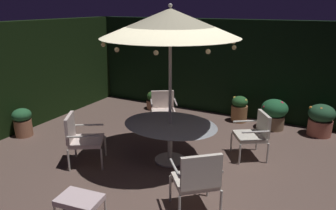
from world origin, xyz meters
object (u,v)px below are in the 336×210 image
at_px(ottoman_footrest, 80,201).
at_px(potted_plant_back_right, 154,100).
at_px(patio_dining_table, 170,130).
at_px(potted_plant_front_corner, 239,109).
at_px(potted_plant_back_left, 23,122).
at_px(patio_chair_southeast, 255,132).
at_px(patio_chair_northeast, 81,136).
at_px(patio_chair_east, 197,178).
at_px(potted_plant_back_center, 321,119).
at_px(potted_plant_right_far, 274,113).
at_px(patio_umbrella, 170,23).
at_px(patio_chair_north, 163,108).

relative_size(ottoman_footrest, potted_plant_back_right, 1.21).
distance_m(patio_dining_table, potted_plant_front_corner, 2.79).
height_order(potted_plant_back_left, potted_plant_front_corner, potted_plant_front_corner).
relative_size(patio_chair_southeast, potted_plant_back_left, 1.39).
bearing_deg(potted_plant_front_corner, patio_chair_northeast, -119.35).
bearing_deg(patio_chair_east, potted_plant_back_right, 126.87).
xyz_separation_m(potted_plant_back_right, potted_plant_front_corner, (2.42, 0.12, 0.08)).
height_order(patio_chair_east, potted_plant_back_center, patio_chair_east).
bearing_deg(potted_plant_right_far, patio_umbrella, -119.50).
relative_size(patio_umbrella, patio_chair_north, 3.20).
bearing_deg(patio_umbrella, patio_chair_east, -49.73).
distance_m(patio_chair_east, potted_plant_right_far, 3.87).
bearing_deg(potted_plant_back_left, patio_chair_north, 35.16).
height_order(patio_chair_southeast, potted_plant_front_corner, patio_chair_southeast).
xyz_separation_m(potted_plant_back_right, potted_plant_right_far, (3.29, 0.00, 0.14)).
height_order(patio_chair_east, potted_plant_back_left, patio_chair_east).
relative_size(ottoman_footrest, potted_plant_back_center, 0.87).
bearing_deg(potted_plant_back_center, patio_chair_north, -159.00).
bearing_deg(ottoman_footrest, potted_plant_front_corner, 79.65).
bearing_deg(potted_plant_front_corner, patio_chair_north, -138.00).
distance_m(patio_chair_northeast, potted_plant_right_far, 4.49).
bearing_deg(patio_chair_north, patio_umbrella, -57.37).
bearing_deg(patio_chair_southeast, ottoman_footrest, -118.81).
distance_m(potted_plant_back_right, potted_plant_front_corner, 2.42).
distance_m(patio_umbrella, potted_plant_back_center, 4.23).
xyz_separation_m(potted_plant_back_center, potted_plant_back_left, (-5.97, -3.13, -0.04)).
bearing_deg(ottoman_footrest, patio_chair_northeast, 131.19).
height_order(potted_plant_back_center, potted_plant_right_far, potted_plant_back_center).
distance_m(patio_dining_table, patio_chair_northeast, 1.65).
bearing_deg(potted_plant_front_corner, patio_chair_east, -83.37).
height_order(patio_chair_north, potted_plant_back_right, patio_chair_north).
bearing_deg(patio_chair_north, potted_plant_front_corner, 42.00).
distance_m(patio_chair_east, potted_plant_front_corner, 3.99).
height_order(patio_dining_table, potted_plant_back_left, patio_dining_table).
xyz_separation_m(potted_plant_back_right, potted_plant_back_center, (4.29, 0.08, 0.13)).
relative_size(patio_umbrella, potted_plant_back_center, 3.95).
bearing_deg(patio_chair_east, ottoman_footrest, -146.72).
distance_m(ottoman_footrest, potted_plant_right_far, 5.04).
bearing_deg(potted_plant_back_left, potted_plant_back_right, 61.27).
bearing_deg(ottoman_footrest, potted_plant_right_far, 69.67).
distance_m(ottoman_footrest, potted_plant_front_corner, 4.92).
relative_size(patio_chair_north, potted_plant_right_far, 1.24).
distance_m(patio_chair_southeast, potted_plant_back_right, 3.63).
distance_m(patio_chair_east, potted_plant_back_left, 4.63).
xyz_separation_m(patio_chair_northeast, patio_chair_southeast, (2.78, 1.74, -0.03)).
xyz_separation_m(patio_dining_table, potted_plant_back_center, (2.47, 2.66, -0.25)).
relative_size(patio_chair_east, potted_plant_back_left, 1.53).
xyz_separation_m(patio_chair_east, potted_plant_back_right, (-2.88, 3.84, -0.32)).
height_order(patio_dining_table, patio_chair_southeast, patio_chair_southeast).
bearing_deg(patio_umbrella, patio_chair_southeast, 32.70).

